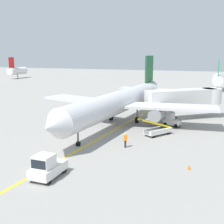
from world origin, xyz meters
TOP-DOWN VIEW (x-y plane):
  - ground_plane at (0.00, 0.00)m, footprint 300.00×300.00m
  - taxi_line_yellow at (1.94, 5.00)m, footprint 8.49×79.61m
  - airliner at (2.00, 12.85)m, footprint 28.46×35.34m
  - jet_bridge at (11.44, 19.82)m, footprint 11.58×9.88m
  - pushback_tug at (2.11, -7.95)m, footprint 1.98×3.64m
  - baggage_tug_near_wing at (9.60, 13.87)m, footprint 2.68×1.95m
  - belt_loader_forward_hold at (8.53, 8.46)m, footprint 3.87×4.83m
  - ground_crew_marshaller at (6.08, 2.18)m, footprint 0.36×0.24m
  - safety_cone_nose_left at (-8.40, 10.46)m, footprint 0.36×0.36m
  - safety_cone_nose_right at (1.62, 11.37)m, footprint 0.36×0.36m
  - safety_cone_wingtip_left at (-6.70, 11.09)m, footprint 0.36×0.36m
  - safety_cone_wingtip_right at (13.53, -1.93)m, footprint 0.36×0.36m
  - distant_aircraft_far_left at (-63.34, 74.59)m, footprint 3.00×10.10m
  - distant_aircraft_mid_left at (15.87, 60.60)m, footprint 3.00×10.10m

SIDE VIEW (x-z plane):
  - ground_plane at x=0.00m, z-range 0.00..0.00m
  - taxi_line_yellow at x=1.94m, z-range 0.00..0.01m
  - safety_cone_nose_left at x=-8.40m, z-range 0.00..0.44m
  - safety_cone_nose_right at x=1.62m, z-range 0.00..0.44m
  - safety_cone_wingtip_left at x=-6.70m, z-range 0.00..0.44m
  - safety_cone_wingtip_right at x=13.53m, z-range 0.00..0.44m
  - belt_loader_forward_hold at x=8.53m, z-range -0.52..2.07m
  - ground_crew_marshaller at x=6.08m, z-range 0.06..1.76m
  - baggage_tug_near_wing at x=9.60m, z-range -0.12..1.98m
  - pushback_tug at x=2.11m, z-range -0.11..2.09m
  - distant_aircraft_far_left at x=-63.34m, z-range -1.18..7.62m
  - distant_aircraft_mid_left at x=15.87m, z-range -1.18..7.62m
  - airliner at x=2.00m, z-range -1.63..8.47m
  - jet_bridge at x=11.44m, z-range 1.12..5.97m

